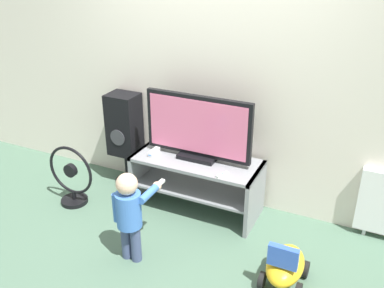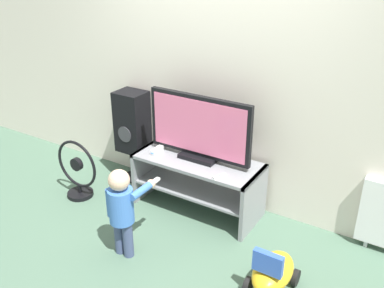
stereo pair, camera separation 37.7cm
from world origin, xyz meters
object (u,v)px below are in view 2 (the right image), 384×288
(remote_primary, at_px, (220,176))
(game_console, at_px, (157,150))
(television, at_px, (199,129))
(child, at_px, (122,206))
(ride_on_toy, at_px, (273,272))
(speaker_tower, at_px, (132,124))
(floor_fan, at_px, (78,172))

(remote_primary, bearing_deg, game_console, 171.43)
(television, relative_size, child, 1.29)
(television, xyz_separation_m, child, (-0.16, -0.91, -0.37))
(remote_primary, relative_size, ride_on_toy, 0.28)
(remote_primary, height_order, ride_on_toy, remote_primary)
(television, distance_m, game_console, 0.50)
(television, bearing_deg, remote_primary, -32.81)
(child, height_order, speaker_tower, speaker_tower)
(remote_primary, bearing_deg, ride_on_toy, -32.70)
(television, xyz_separation_m, floor_fan, (-1.13, -0.46, -0.56))
(television, bearing_deg, floor_fan, -158.06)
(game_console, relative_size, child, 0.20)
(remote_primary, distance_m, ride_on_toy, 0.91)
(floor_fan, bearing_deg, ride_on_toy, -5.29)
(television, height_order, remote_primary, television)
(child, distance_m, ride_on_toy, 1.25)
(floor_fan, bearing_deg, remote_primary, 9.49)
(ride_on_toy, bearing_deg, remote_primary, 147.30)
(television, relative_size, speaker_tower, 1.03)
(speaker_tower, bearing_deg, game_console, -25.91)
(game_console, height_order, ride_on_toy, game_console)
(game_console, bearing_deg, floor_fan, -153.88)
(remote_primary, distance_m, child, 0.85)
(floor_fan, distance_m, ride_on_toy, 2.17)
(speaker_tower, height_order, floor_fan, speaker_tower)
(game_console, distance_m, remote_primary, 0.75)
(speaker_tower, bearing_deg, ride_on_toy, -22.44)
(television, xyz_separation_m, remote_primary, (0.33, -0.21, -0.29))
(floor_fan, bearing_deg, speaker_tower, 67.37)
(television, relative_size, game_console, 6.40)
(remote_primary, xyz_separation_m, child, (-0.49, -0.69, -0.08))
(television, relative_size, remote_primary, 7.70)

